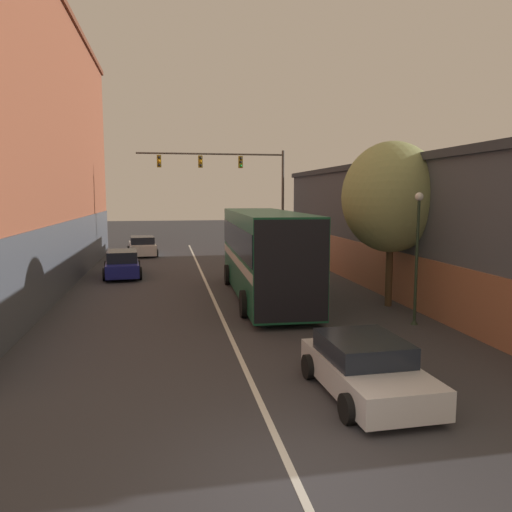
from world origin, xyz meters
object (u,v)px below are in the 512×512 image
(traffic_signal_gantry, at_px, (237,178))
(street_tree_near, at_px, (392,197))
(hatchback_foreground, at_px, (366,368))
(street_lamp, at_px, (417,254))
(parked_car_left_mid, at_px, (142,246))
(bus, at_px, (265,250))
(parked_car_left_near, at_px, (122,264))

(traffic_signal_gantry, height_order, street_tree_near, traffic_signal_gantry)
(traffic_signal_gantry, bearing_deg, street_tree_near, -76.16)
(hatchback_foreground, distance_m, traffic_signal_gantry, 24.53)
(hatchback_foreground, height_order, street_lamp, street_lamp)
(parked_car_left_mid, height_order, street_lamp, street_lamp)
(traffic_signal_gantry, bearing_deg, bus, -92.96)
(bus, xyz_separation_m, parked_car_left_near, (-6.54, 6.95, -1.39))
(parked_car_left_near, height_order, traffic_signal_gantry, traffic_signal_gantry)
(hatchback_foreground, bearing_deg, traffic_signal_gantry, -3.18)
(bus, relative_size, street_tree_near, 1.68)
(hatchback_foreground, bearing_deg, street_lamp, -38.63)
(hatchback_foreground, height_order, street_tree_near, street_tree_near)
(hatchback_foreground, distance_m, street_tree_near, 10.06)
(bus, xyz_separation_m, hatchback_foreground, (0.20, -10.68, -1.48))
(street_tree_near, bearing_deg, traffic_signal_gantry, 103.84)
(traffic_signal_gantry, relative_size, street_lamp, 2.22)
(street_lamp, bearing_deg, hatchback_foreground, -126.63)
(bus, relative_size, parked_car_left_near, 2.34)
(parked_car_left_near, bearing_deg, hatchback_foreground, -163.88)
(traffic_signal_gantry, distance_m, street_lamp, 19.22)
(hatchback_foreground, relative_size, traffic_signal_gantry, 0.40)
(bus, xyz_separation_m, street_lamp, (4.20, -5.30, 0.36))
(traffic_signal_gantry, bearing_deg, parked_car_left_near, -138.57)
(traffic_signal_gantry, bearing_deg, street_lamp, -79.33)
(parked_car_left_mid, bearing_deg, bus, -165.75)
(traffic_signal_gantry, distance_m, street_tree_near, 16.28)
(parked_car_left_near, bearing_deg, street_tree_near, -134.96)
(hatchback_foreground, distance_m, parked_car_left_near, 18.88)
(parked_car_left_near, distance_m, street_lamp, 16.38)
(parked_car_left_mid, xyz_separation_m, street_tree_near, (10.49, -19.03, 3.66))
(parked_car_left_near, xyz_separation_m, street_lamp, (10.74, -12.25, 1.75))
(bus, distance_m, parked_car_left_near, 9.64)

